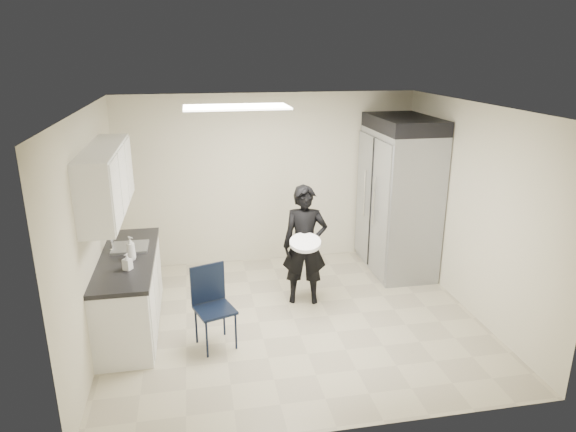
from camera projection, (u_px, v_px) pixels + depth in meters
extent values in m
plane|color=tan|center=(294.00, 319.00, 6.39)|extent=(4.50, 4.50, 0.00)
plane|color=silver|center=(295.00, 107.00, 5.58)|extent=(4.50, 4.50, 0.00)
plane|color=beige|center=(269.00, 179.00, 7.85)|extent=(4.50, 0.00, 4.50)
plane|color=beige|center=(92.00, 232.00, 5.59)|extent=(0.00, 4.00, 4.00)
plane|color=beige|center=(471.00, 210.00, 6.38)|extent=(0.00, 4.00, 4.00)
cube|color=white|center=(236.00, 107.00, 5.86)|extent=(1.20, 0.60, 0.02)
cube|color=silver|center=(130.00, 294.00, 6.10)|extent=(0.60, 1.90, 0.86)
cube|color=black|center=(126.00, 258.00, 5.96)|extent=(0.64, 1.95, 0.05)
cube|color=gray|center=(131.00, 252.00, 6.20)|extent=(0.42, 0.40, 0.14)
cylinder|color=silver|center=(112.00, 241.00, 6.12)|extent=(0.02, 0.02, 0.24)
cube|color=silver|center=(106.00, 180.00, 5.65)|extent=(0.35, 1.80, 0.75)
cube|color=black|center=(116.00, 175.00, 6.77)|extent=(0.22, 0.30, 0.35)
cube|color=yellow|center=(95.00, 236.00, 5.71)|extent=(0.00, 0.12, 0.07)
cube|color=yellow|center=(98.00, 233.00, 5.91)|extent=(0.00, 0.12, 0.07)
cube|color=gray|center=(399.00, 202.00, 7.57)|extent=(0.80, 1.35, 2.10)
cube|color=black|center=(404.00, 124.00, 7.22)|extent=(0.80, 1.35, 0.20)
cube|color=black|center=(215.00, 310.00, 5.68)|extent=(0.51, 0.51, 0.90)
imported|color=black|center=(305.00, 245.00, 6.62)|extent=(0.64, 0.49, 1.58)
cylinder|color=silver|center=(305.00, 243.00, 6.34)|extent=(0.46, 0.46, 0.05)
imported|color=white|center=(131.00, 248.00, 5.82)|extent=(0.15, 0.15, 0.28)
imported|color=silver|center=(127.00, 262.00, 5.57)|extent=(0.11, 0.12, 0.19)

